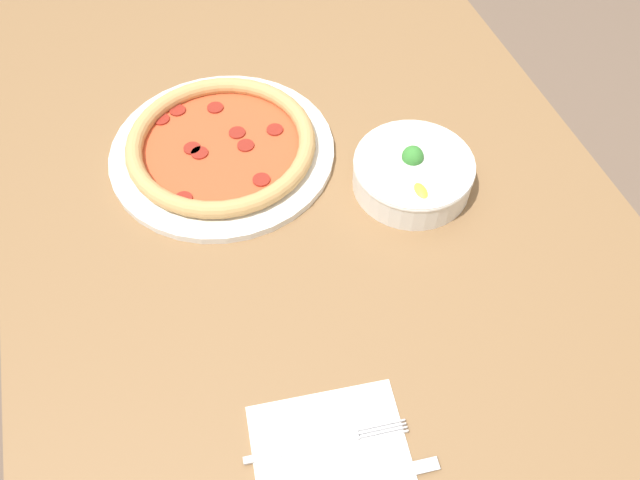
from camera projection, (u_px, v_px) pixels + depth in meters
ground_plane at (303, 358)px, 1.58m from camera, size 8.00×8.00×0.00m
dining_table at (294, 194)px, 1.06m from camera, size 1.25×0.89×0.74m
pizza at (222, 146)px, 0.96m from camera, size 0.35×0.35×0.04m
bowl at (413, 172)px, 0.91m from camera, size 0.18×0.18×0.07m
napkin at (334, 467)px, 0.69m from camera, size 0.19×0.19×0.00m
fork at (325, 443)px, 0.70m from camera, size 0.03×0.19×0.00m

